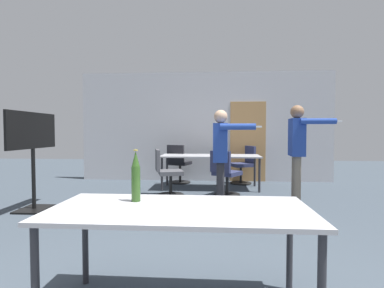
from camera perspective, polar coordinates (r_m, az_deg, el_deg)
The scene contains 11 objects.
back_wall at distance 7.82m, azimuth 2.72°, elevation 3.25°, with size 6.51×0.12×2.82m.
conference_table_near at distance 2.16m, azimuth -2.28°, elevation -13.72°, with size 1.81×0.83×0.75m.
conference_table_far at distance 6.73m, azimuth 3.51°, elevation -2.65°, with size 2.20×0.84×0.75m.
tv_screen at distance 5.49m, azimuth -28.06°, elevation -0.55°, with size 0.44×1.29×1.60m.
person_far_watching at distance 4.90m, azimuth 5.63°, elevation -1.06°, with size 0.74×0.63×1.64m.
person_right_polo at distance 5.65m, azimuth 19.46°, elevation 0.06°, with size 0.78×0.63×1.75m.
office_chair_mid_tucked at distance 7.42m, azimuth -2.54°, elevation -4.01°, with size 0.59×0.64×0.96m.
office_chair_far_right at distance 6.01m, azimuth 6.33°, elevation -5.90°, with size 0.66×0.68×0.91m.
office_chair_far_left at distance 6.01m, azimuth -4.81°, elevation -5.75°, with size 0.62×0.57×0.93m.
office_chair_side_rolled at distance 7.50m, azimuth 9.80°, elevation -4.16°, with size 0.65×0.62×0.93m.
beer_bottle at distance 2.32m, azimuth -10.65°, elevation -6.19°, with size 0.07×0.07×0.39m.
Camera 1 is at (0.21, -1.50, 1.28)m, focal length 28.00 mm.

